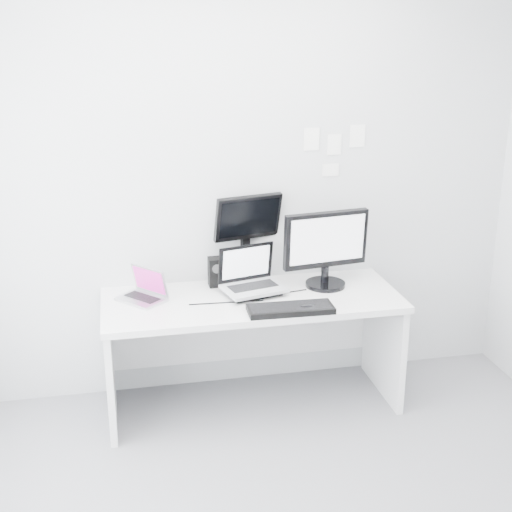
# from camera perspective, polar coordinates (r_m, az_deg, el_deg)

# --- Properties ---
(back_wall) EXTENTS (3.60, 0.00, 3.60)m
(back_wall) POSITION_cam_1_polar(r_m,az_deg,el_deg) (4.37, -1.25, 5.85)
(back_wall) COLOR #BBBDC0
(back_wall) RESTS_ON ground
(desk) EXTENTS (1.80, 0.70, 0.73)m
(desk) POSITION_cam_1_polar(r_m,az_deg,el_deg) (4.38, -0.31, -7.83)
(desk) COLOR silver
(desk) RESTS_ON ground
(macbook) EXTENTS (0.33, 0.34, 0.21)m
(macbook) POSITION_cam_1_polar(r_m,az_deg,el_deg) (4.20, -9.44, -2.32)
(macbook) COLOR #AFAFB3
(macbook) RESTS_ON desk
(speaker) EXTENTS (0.12, 0.12, 0.18)m
(speaker) POSITION_cam_1_polar(r_m,az_deg,el_deg) (4.39, -3.30, -1.31)
(speaker) COLOR black
(speaker) RESTS_ON desk
(dell_laptop) EXTENTS (0.42, 0.36, 0.30)m
(dell_laptop) POSITION_cam_1_polar(r_m,az_deg,el_deg) (4.22, -0.17, -1.28)
(dell_laptop) COLOR #A6A8AC
(dell_laptop) RESTS_ON desk
(rear_monitor) EXTENTS (0.46, 0.25, 0.59)m
(rear_monitor) POSITION_cam_1_polar(r_m,az_deg,el_deg) (4.42, -0.75, 1.60)
(rear_monitor) COLOR black
(rear_monitor) RESTS_ON desk
(samsung_monitor) EXTENTS (0.58, 0.32, 0.50)m
(samsung_monitor) POSITION_cam_1_polar(r_m,az_deg,el_deg) (4.35, 5.78, 0.62)
(samsung_monitor) COLOR black
(samsung_monitor) RESTS_ON desk
(keyboard) EXTENTS (0.50, 0.19, 0.03)m
(keyboard) POSITION_cam_1_polar(r_m,az_deg,el_deg) (4.03, 2.84, -4.35)
(keyboard) COLOR black
(keyboard) RESTS_ON desk
(mouse) EXTENTS (0.13, 0.09, 0.04)m
(mouse) POSITION_cam_1_polar(r_m,az_deg,el_deg) (4.04, 4.20, -4.24)
(mouse) COLOR black
(mouse) RESTS_ON desk
(wall_note_0) EXTENTS (0.10, 0.00, 0.14)m
(wall_note_0) POSITION_cam_1_polar(r_m,az_deg,el_deg) (4.42, 4.56, 9.49)
(wall_note_0) COLOR white
(wall_note_0) RESTS_ON back_wall
(wall_note_1) EXTENTS (0.09, 0.00, 0.13)m
(wall_note_1) POSITION_cam_1_polar(r_m,az_deg,el_deg) (4.47, 6.42, 9.02)
(wall_note_1) COLOR white
(wall_note_1) RESTS_ON back_wall
(wall_note_2) EXTENTS (0.10, 0.00, 0.14)m
(wall_note_2) POSITION_cam_1_polar(r_m,az_deg,el_deg) (4.51, 8.28, 9.67)
(wall_note_2) COLOR white
(wall_note_2) RESTS_ON back_wall
(wall_note_3) EXTENTS (0.11, 0.00, 0.08)m
(wall_note_3) POSITION_cam_1_polar(r_m,az_deg,el_deg) (4.49, 6.10, 7.00)
(wall_note_3) COLOR white
(wall_note_3) RESTS_ON back_wall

